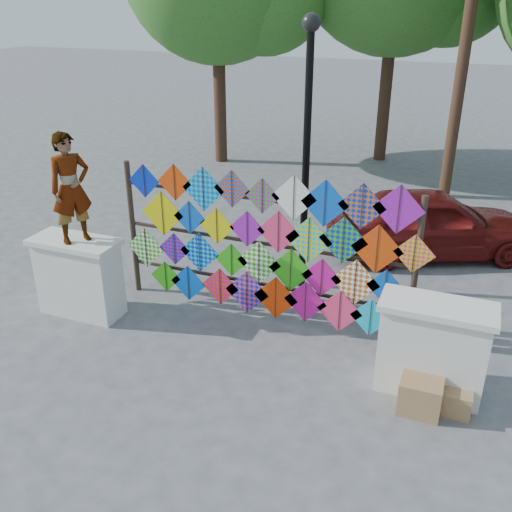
% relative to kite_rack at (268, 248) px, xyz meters
% --- Properties ---
extents(ground, '(80.00, 80.00, 0.00)m').
position_rel_kite_rack_xyz_m(ground, '(-0.13, -0.72, -1.22)').
color(ground, gray).
rests_on(ground, ground).
extents(parapet_left, '(1.40, 0.65, 1.28)m').
position_rel_kite_rack_xyz_m(parapet_left, '(-2.83, -0.92, -0.57)').
color(parapet_left, white).
rests_on(parapet_left, ground).
extents(parapet_right, '(1.40, 0.65, 1.28)m').
position_rel_kite_rack_xyz_m(parapet_right, '(2.57, -0.92, -0.57)').
color(parapet_right, white).
rests_on(parapet_right, ground).
extents(kite_rack, '(4.89, 0.24, 2.44)m').
position_rel_kite_rack_xyz_m(kite_rack, '(0.00, 0.00, 0.00)').
color(kite_rack, '#31241B').
rests_on(kite_rack, ground).
extents(vendor_woman, '(0.66, 0.72, 1.66)m').
position_rel_kite_rack_xyz_m(vendor_woman, '(-2.75, -0.92, 0.89)').
color(vendor_woman, '#99999E').
rests_on(vendor_woman, parapet_left).
extents(sedan, '(4.23, 3.07, 1.34)m').
position_rel_kite_rack_xyz_m(sedan, '(2.09, 3.48, -0.55)').
color(sedan, '#621210').
rests_on(sedan, ground).
extents(lamppost, '(0.28, 0.28, 4.46)m').
position_rel_kite_rack_xyz_m(lamppost, '(0.17, 1.28, 1.47)').
color(lamppost, black).
rests_on(lamppost, ground).
extents(cardboard_box_near, '(0.51, 0.45, 0.45)m').
position_rel_kite_rack_xyz_m(cardboard_box_near, '(2.53, -1.36, -1.00)').
color(cardboard_box_near, '#AA7A52').
rests_on(cardboard_box_near, ground).
extents(cardboard_box_far, '(0.39, 0.36, 0.33)m').
position_rel_kite_rack_xyz_m(cardboard_box_far, '(2.93, -1.24, -1.06)').
color(cardboard_box_far, '#AA7A52').
rests_on(cardboard_box_far, ground).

